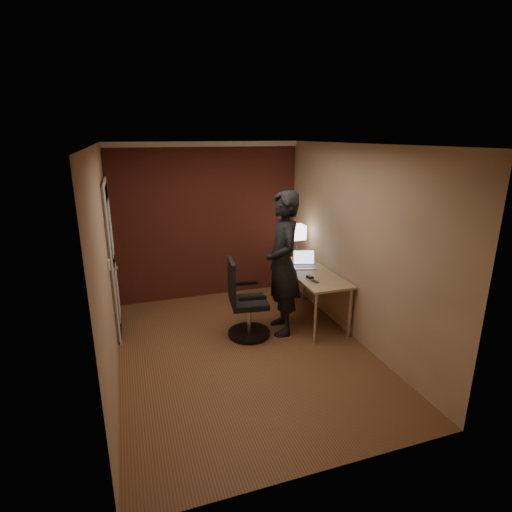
% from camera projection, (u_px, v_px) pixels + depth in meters
% --- Properties ---
extents(room, '(4.00, 4.00, 4.00)m').
position_uv_depth(room, '(195.00, 221.00, 5.93)').
color(room, brown).
rests_on(room, ground).
extents(desk, '(0.60, 1.50, 0.73)m').
position_uv_depth(desk, '(315.00, 279.00, 5.75)').
color(desk, tan).
rests_on(desk, ground).
extents(desk_lamp, '(0.22, 0.22, 0.54)m').
position_uv_depth(desk_lamp, '(297.00, 233.00, 6.17)').
color(desk_lamp, silver).
rests_on(desk_lamp, desk).
extents(laptop, '(0.39, 0.34, 0.23)m').
position_uv_depth(laptop, '(304.00, 262.00, 5.89)').
color(laptop, silver).
rests_on(laptop, desk).
extents(mouse, '(0.08, 0.11, 0.03)m').
position_uv_depth(mouse, '(310.00, 277.00, 5.42)').
color(mouse, black).
rests_on(mouse, desk).
extents(phone, '(0.08, 0.12, 0.01)m').
position_uv_depth(phone, '(315.00, 281.00, 5.28)').
color(phone, black).
rests_on(phone, desk).
extents(office_chair, '(0.57, 0.62, 1.05)m').
position_uv_depth(office_chair, '(244.00, 304.00, 5.25)').
color(office_chair, black).
rests_on(office_chair, ground).
extents(person, '(0.55, 0.76, 1.93)m').
position_uv_depth(person, '(283.00, 264.00, 5.26)').
color(person, black).
rests_on(person, ground).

